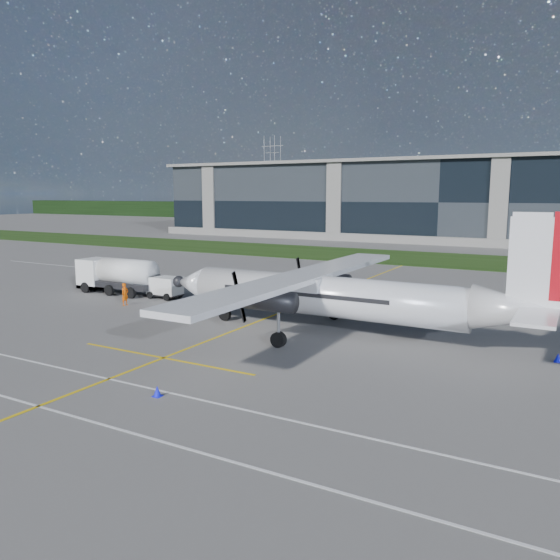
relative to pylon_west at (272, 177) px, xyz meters
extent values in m
plane|color=slate|center=(80.00, -110.00, -15.00)|extent=(400.00, 400.00, 0.00)
cube|color=#1E3C10|center=(80.00, -102.00, -14.98)|extent=(400.00, 18.00, 0.04)
cube|color=black|center=(80.00, -70.00, -7.50)|extent=(120.00, 20.00, 15.00)
cube|color=black|center=(80.00, -10.00, -12.00)|extent=(400.00, 6.00, 6.00)
cube|color=yellow|center=(83.00, -140.00, -14.99)|extent=(0.20, 70.00, 0.01)
imported|color=#F25907|center=(70.53, -146.36, -13.94)|extent=(0.64, 0.88, 2.11)
cone|color=#0E12F3|center=(102.19, -146.11, -14.75)|extent=(0.36, 0.36, 0.50)
cone|color=#0E12F3|center=(77.30, -148.77, -14.75)|extent=(0.36, 0.36, 0.50)
cone|color=#0E12F3|center=(75.71, -147.38, -14.75)|extent=(0.36, 0.36, 0.50)
cone|color=#0E12F3|center=(76.83, -144.86, -14.75)|extent=(0.36, 0.36, 0.50)
cone|color=#0E12F3|center=(86.67, -160.61, -14.75)|extent=(0.36, 0.36, 0.50)
cone|color=#0E12F3|center=(86.98, -132.92, -14.75)|extent=(0.36, 0.36, 0.50)
camera|label=1|loc=(102.94, -178.37, -5.96)|focal=35.00mm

